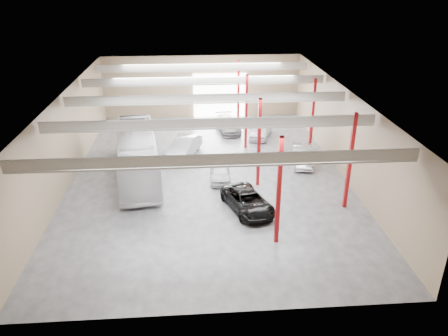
{
  "coord_description": "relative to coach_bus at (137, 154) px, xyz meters",
  "views": [
    {
      "loc": [
        -1.16,
        -32.68,
        15.45
      ],
      "look_at": [
        1.03,
        -3.5,
        2.2
      ],
      "focal_mm": 35.0,
      "sensor_mm": 36.0,
      "label": 1
    }
  ],
  "objects": [
    {
      "name": "car_row_c",
      "position": [
        8.26,
        10.14,
        -1.05
      ],
      "size": [
        2.71,
        5.28,
        1.47
      ],
      "primitive_type": "imported",
      "rotation": [
        0.0,
        0.0,
        0.13
      ],
      "color": "slate",
      "rests_on": "ground"
    },
    {
      "name": "car_right_near",
      "position": [
        14.06,
        1.21,
        -1.02
      ],
      "size": [
        2.41,
        4.88,
        1.54
      ],
      "primitive_type": "imported",
      "rotation": [
        0.0,
        0.0,
        -0.17
      ],
      "color": "#B1B1B6",
      "rests_on": "ground"
    },
    {
      "name": "car_right_far",
      "position": [
        11.42,
        8.08,
        -1.05
      ],
      "size": [
        3.07,
        4.67,
        1.48
      ],
      "primitive_type": "imported",
      "rotation": [
        0.0,
        0.0,
        -0.33
      ],
      "color": "white",
      "rests_on": "ground"
    },
    {
      "name": "depot_shell",
      "position": [
        5.89,
        -0.12,
        3.19
      ],
      "size": [
        22.12,
        32.12,
        7.06
      ],
      "color": "#434348",
      "rests_on": "ground"
    },
    {
      "name": "car_row_b",
      "position": [
        3.76,
        3.8,
        -0.93
      ],
      "size": [
        3.44,
        5.49,
        1.71
      ],
      "primitive_type": "imported",
      "rotation": [
        0.0,
        0.0,
        -0.34
      ],
      "color": "#B8B8BE",
      "rests_on": "ground"
    },
    {
      "name": "coach_bus",
      "position": [
        0.0,
        0.0,
        0.0
      ],
      "size": [
        4.7,
        13.11,
        3.57
      ],
      "primitive_type": "imported",
      "rotation": [
        0.0,
        0.0,
        0.13
      ],
      "color": "silver",
      "rests_on": "ground"
    },
    {
      "name": "car_row_a",
      "position": [
        6.66,
        -1.4,
        -1.11
      ],
      "size": [
        1.72,
        4.03,
        1.36
      ],
      "primitive_type": "imported",
      "rotation": [
        0.0,
        0.0,
        -0.03
      ],
      "color": "silver",
      "rests_on": "ground"
    },
    {
      "name": "black_sedan",
      "position": [
        8.26,
        -6.6,
        -1.06
      ],
      "size": [
        3.88,
        5.69,
        1.45
      ],
      "primitive_type": "imported",
      "rotation": [
        0.0,
        0.0,
        0.31
      ],
      "color": "black",
      "rests_on": "ground"
    }
  ]
}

